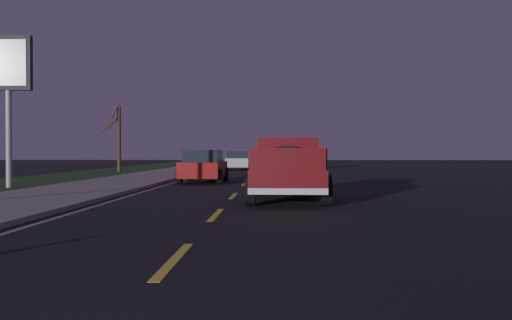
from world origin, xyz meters
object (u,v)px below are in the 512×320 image
(pickup_truck, at_px, (288,167))
(sedan_red, at_px, (204,166))
(bare_tree_far, at_px, (118,137))
(gas_price_sign, at_px, (8,75))
(sedan_silver, at_px, (238,160))

(pickup_truck, height_order, sedan_red, pickup_truck)
(bare_tree_far, bearing_deg, gas_price_sign, -177.59)
(sedan_silver, relative_size, gas_price_sign, 0.73)
(sedan_silver, height_order, sedan_red, same)
(sedan_red, xyz_separation_m, bare_tree_far, (13.57, 8.15, 1.76))
(gas_price_sign, relative_size, bare_tree_far, 1.21)
(pickup_truck, height_order, sedan_silver, pickup_truck)
(sedan_red, xyz_separation_m, gas_price_sign, (-3.86, 7.41, 3.78))
(sedan_silver, distance_m, sedan_red, 17.31)
(pickup_truck, xyz_separation_m, bare_tree_far, (22.49, 11.89, 1.56))
(sedan_silver, xyz_separation_m, bare_tree_far, (-3.74, 8.57, 1.76))
(sedan_silver, distance_m, gas_price_sign, 22.88)
(pickup_truck, distance_m, sedan_silver, 26.43)
(sedan_silver, bearing_deg, sedan_red, 178.60)
(pickup_truck, distance_m, bare_tree_far, 25.48)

